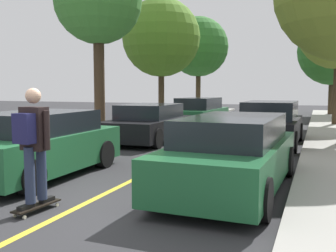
{
  "coord_description": "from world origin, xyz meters",
  "views": [
    {
      "loc": [
        3.51,
        -5.31,
        1.88
      ],
      "look_at": [
        -0.18,
        4.43,
        0.88
      ],
      "focal_mm": 42.57,
      "sensor_mm": 36.0,
      "label": 1
    }
  ],
  "objects_px": {
    "street_tree_left_nearest": "(98,1)",
    "parked_car_right_nearest": "(232,153)",
    "fire_hydrant": "(64,135)",
    "parked_car_left_far": "(199,112)",
    "skateboarder": "(33,140)",
    "parked_car_left_nearest": "(37,145)",
    "parked_car_right_near": "(270,124)",
    "street_tree_right_far": "(333,51)",
    "skateboard": "(37,206)",
    "street_tree_left_far": "(198,47)",
    "street_tree_left_near": "(161,38)",
    "parked_car_left_near": "(149,123)"
  },
  "relations": [
    {
      "from": "parked_car_left_nearest",
      "to": "street_tree_left_far",
      "type": "distance_m",
      "value": 19.94
    },
    {
      "from": "street_tree_left_near",
      "to": "parked_car_left_far",
      "type": "bearing_deg",
      "value": -11.61
    },
    {
      "from": "skateboard",
      "to": "skateboarder",
      "type": "bearing_deg",
      "value": -95.43
    },
    {
      "from": "parked_car_right_nearest",
      "to": "street_tree_left_nearest",
      "type": "height_order",
      "value": "street_tree_left_nearest"
    },
    {
      "from": "street_tree_right_far",
      "to": "skateboarder",
      "type": "xyz_separation_m",
      "value": [
        -4.71,
        -23.67,
        -3.18
      ]
    },
    {
      "from": "parked_car_left_near",
      "to": "parked_car_right_nearest",
      "type": "xyz_separation_m",
      "value": [
        4.1,
        -5.55,
        0.04
      ]
    },
    {
      "from": "street_tree_right_far",
      "to": "skateboarder",
      "type": "relative_size",
      "value": 3.62
    },
    {
      "from": "parked_car_right_nearest",
      "to": "parked_car_right_near",
      "type": "distance_m",
      "value": 6.11
    },
    {
      "from": "street_tree_right_far",
      "to": "skateboarder",
      "type": "height_order",
      "value": "street_tree_right_far"
    },
    {
      "from": "parked_car_left_near",
      "to": "street_tree_right_far",
      "type": "xyz_separation_m",
      "value": [
        6.3,
        15.72,
        3.65
      ]
    },
    {
      "from": "skateboarder",
      "to": "parked_car_left_near",
      "type": "bearing_deg",
      "value": 101.3
    },
    {
      "from": "fire_hydrant",
      "to": "skateboard",
      "type": "bearing_deg",
      "value": -58.67
    },
    {
      "from": "street_tree_left_near",
      "to": "street_tree_right_far",
      "type": "xyz_separation_m",
      "value": [
        8.5,
        9.01,
        -0.17
      ]
    },
    {
      "from": "parked_car_left_far",
      "to": "skateboarder",
      "type": "distance_m",
      "value": 14.3
    },
    {
      "from": "street_tree_left_nearest",
      "to": "street_tree_left_near",
      "type": "relative_size",
      "value": 1.04
    },
    {
      "from": "parked_car_left_near",
      "to": "parked_car_right_near",
      "type": "relative_size",
      "value": 1.03
    },
    {
      "from": "street_tree_left_nearest",
      "to": "skateboarder",
      "type": "height_order",
      "value": "street_tree_left_nearest"
    },
    {
      "from": "street_tree_left_far",
      "to": "street_tree_right_far",
      "type": "distance_m",
      "value": 8.79
    },
    {
      "from": "street_tree_left_near",
      "to": "street_tree_left_far",
      "type": "bearing_deg",
      "value": 90.0
    },
    {
      "from": "parked_car_left_far",
      "to": "street_tree_right_far",
      "type": "relative_size",
      "value": 0.72
    },
    {
      "from": "street_tree_left_nearest",
      "to": "parked_car_right_nearest",
      "type": "bearing_deg",
      "value": -43.45
    },
    {
      "from": "parked_car_right_near",
      "to": "street_tree_right_far",
      "type": "distance_m",
      "value": 15.73
    },
    {
      "from": "parked_car_left_nearest",
      "to": "street_tree_left_near",
      "type": "bearing_deg",
      "value": 99.9
    },
    {
      "from": "parked_car_right_near",
      "to": "street_tree_left_far",
      "type": "relative_size",
      "value": 0.64
    },
    {
      "from": "street_tree_right_far",
      "to": "parked_car_right_nearest",
      "type": "bearing_deg",
      "value": -95.91
    },
    {
      "from": "fire_hydrant",
      "to": "skateboarder",
      "type": "height_order",
      "value": "skateboarder"
    },
    {
      "from": "parked_car_left_near",
      "to": "parked_car_left_far",
      "type": "relative_size",
      "value": 0.94
    },
    {
      "from": "parked_car_right_nearest",
      "to": "street_tree_left_far",
      "type": "xyz_separation_m",
      "value": [
        -6.3,
        19.06,
        3.96
      ]
    },
    {
      "from": "parked_car_left_nearest",
      "to": "parked_car_right_nearest",
      "type": "xyz_separation_m",
      "value": [
        4.1,
        0.35,
        -0.0
      ]
    },
    {
      "from": "parked_car_left_near",
      "to": "skateboarder",
      "type": "distance_m",
      "value": 8.12
    },
    {
      "from": "parked_car_right_near",
      "to": "fire_hydrant",
      "type": "bearing_deg",
      "value": -148.68
    },
    {
      "from": "parked_car_left_nearest",
      "to": "parked_car_right_near",
      "type": "relative_size",
      "value": 0.97
    },
    {
      "from": "parked_car_right_nearest",
      "to": "street_tree_left_near",
      "type": "bearing_deg",
      "value": 117.19
    },
    {
      "from": "fire_hydrant",
      "to": "parked_car_left_near",
      "type": "bearing_deg",
      "value": 62.15
    },
    {
      "from": "parked_car_right_nearest",
      "to": "skateboard",
      "type": "distance_m",
      "value": 3.5
    },
    {
      "from": "parked_car_right_nearest",
      "to": "skateboarder",
      "type": "distance_m",
      "value": 3.5
    },
    {
      "from": "street_tree_left_near",
      "to": "street_tree_right_far",
      "type": "relative_size",
      "value": 0.99
    },
    {
      "from": "fire_hydrant",
      "to": "street_tree_left_nearest",
      "type": "bearing_deg",
      "value": 102.14
    },
    {
      "from": "parked_car_right_nearest",
      "to": "fire_hydrant",
      "type": "xyz_separation_m",
      "value": [
        -5.6,
        2.71,
        -0.19
      ]
    },
    {
      "from": "street_tree_left_near",
      "to": "fire_hydrant",
      "type": "height_order",
      "value": "street_tree_left_near"
    },
    {
      "from": "parked_car_left_far",
      "to": "skateboard",
      "type": "height_order",
      "value": "parked_car_left_far"
    },
    {
      "from": "parked_car_left_far",
      "to": "street_tree_left_far",
      "type": "distance_m",
      "value": 8.55
    },
    {
      "from": "parked_car_left_far",
      "to": "street_tree_left_near",
      "type": "relative_size",
      "value": 0.72
    },
    {
      "from": "street_tree_right_far",
      "to": "street_tree_left_near",
      "type": "bearing_deg",
      "value": -133.32
    },
    {
      "from": "street_tree_left_near",
      "to": "street_tree_left_nearest",
      "type": "bearing_deg",
      "value": -90.0
    },
    {
      "from": "parked_car_left_near",
      "to": "street_tree_left_near",
      "type": "distance_m",
      "value": 8.03
    },
    {
      "from": "fire_hydrant",
      "to": "street_tree_left_near",
      "type": "bearing_deg",
      "value": 94.2
    },
    {
      "from": "street_tree_right_far",
      "to": "street_tree_left_far",
      "type": "bearing_deg",
      "value": -165.44
    },
    {
      "from": "parked_car_left_far",
      "to": "parked_car_right_near",
      "type": "xyz_separation_m",
      "value": [
        4.1,
        -5.69,
        0.02
      ]
    },
    {
      "from": "fire_hydrant",
      "to": "street_tree_right_far",
      "type": "bearing_deg",
      "value": 67.21
    }
  ]
}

